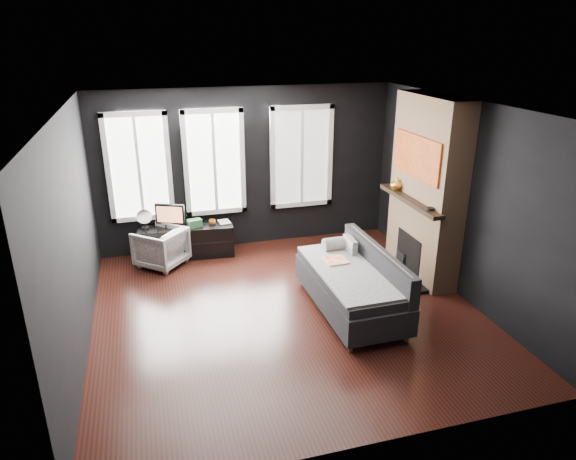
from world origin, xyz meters
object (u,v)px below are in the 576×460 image
object	(u,v)px
sofa	(351,281)
mug	(212,221)
media_console	(187,241)
mantel_vase	(397,184)
armchair	(161,245)
book	(219,216)
monitor	(170,214)

from	to	relation	value
sofa	mug	bearing A→B (deg)	121.49
media_console	mantel_vase	xyz separation A→B (m)	(3.16, -1.19, 1.06)
media_console	mantel_vase	bearing A→B (deg)	-15.77
armchair	mug	distance (m)	0.93
sofa	armchair	size ratio (longest dim) A/B	2.91
sofa	mug	world-z (taller)	sofa
mug	mantel_vase	distance (m)	3.04
book	armchair	bearing A→B (deg)	-164.52
armchair	media_console	bearing A→B (deg)	165.54
sofa	mug	distance (m)	2.80
monitor	book	world-z (taller)	monitor
armchair	mantel_vase	xyz separation A→B (m)	(3.58, -0.90, 0.98)
media_console	armchair	bearing A→B (deg)	-141.02
mug	book	size ratio (longest dim) A/B	0.44
sofa	mantel_vase	world-z (taller)	mantel_vase
sofa	armchair	world-z (taller)	sofa
book	monitor	bearing A→B (deg)	177.78
book	mug	bearing A→B (deg)	-162.82
book	mantel_vase	size ratio (longest dim) A/B	1.20
media_console	book	distance (m)	0.67
media_console	book	size ratio (longest dim) A/B	6.23
monitor	sofa	bearing A→B (deg)	-24.07
media_console	mug	world-z (taller)	mug
mug	mantel_vase	xyz separation A→B (m)	(2.72, -1.14, 0.75)
armchair	monitor	distance (m)	0.54
monitor	mantel_vase	bearing A→B (deg)	4.69
sofa	media_console	size ratio (longest dim) A/B	1.30
sofa	monitor	world-z (taller)	monitor
armchair	book	world-z (taller)	book
armchair	mug	world-z (taller)	armchair
media_console	book	xyz separation A→B (m)	(0.55, -0.02, 0.39)
media_console	book	world-z (taller)	book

